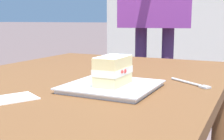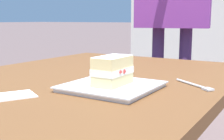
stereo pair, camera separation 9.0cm
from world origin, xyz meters
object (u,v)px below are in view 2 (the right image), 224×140
Objects in this scene: dessert_plate at (112,87)px; patio_table at (63,106)px; dessert_fork at (196,85)px; paper_napkin at (7,96)px; cake_slice at (113,71)px.

patio_table is at bearing 95.17° from dessert_plate.
paper_napkin is (-0.40, 0.40, -0.00)m from dessert_fork.
patio_table is 0.20m from dessert_plate.
cake_slice is at bearing -139.77° from dessert_plate.
cake_slice reaches higher than dessert_plate.
dessert_fork reaches higher than paper_napkin.
dessert_plate is 2.01× the size of cake_slice.
cake_slice is (-0.01, -0.01, 0.05)m from dessert_plate.
dessert_plate is at bearing 40.23° from cake_slice.
cake_slice reaches higher than paper_napkin.
dessert_plate reaches higher than patio_table.
cake_slice reaches higher than dessert_fork.
dessert_plate is 0.05m from cake_slice.
dessert_fork is (0.17, -0.20, -0.00)m from dessert_plate.
dessert_fork is 0.85× the size of paper_napkin.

